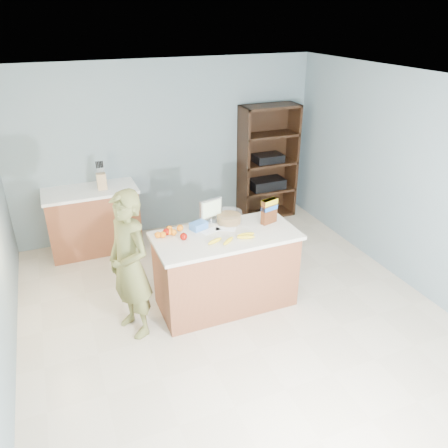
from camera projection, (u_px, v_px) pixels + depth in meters
name	position (u px, v px, depth m)	size (l,w,h in m)	color
floor	(236.00, 317.00, 4.85)	(4.50, 5.00, 0.02)	beige
walls	(238.00, 177.00, 4.12)	(4.52, 5.02, 2.51)	gray
counter_peninsula	(226.00, 272.00, 4.91)	(1.56, 0.76, 0.90)	brown
back_cabinet	(94.00, 220.00, 6.06)	(1.24, 0.62, 0.90)	brown
shelving_unit	(266.00, 164.00, 6.94)	(0.90, 0.40, 1.80)	black
person	(130.00, 266.00, 4.33)	(0.58, 0.38, 1.58)	brown
knife_block	(102.00, 181.00, 5.83)	(0.12, 0.10, 0.31)	tan
envelopes	(218.00, 230.00, 4.79)	(0.41, 0.21, 0.00)	white
bananas	(234.00, 238.00, 4.57)	(0.55, 0.18, 0.04)	yellow
apples	(175.00, 234.00, 4.62)	(0.22, 0.25, 0.08)	#8E0B04
oranges	(170.00, 231.00, 4.69)	(0.34, 0.18, 0.07)	orange
blue_carton	(199.00, 226.00, 4.79)	(0.18, 0.12, 0.08)	blue
salad_bowl	(229.00, 218.00, 4.94)	(0.30, 0.30, 0.13)	#267219
tv	(211.00, 209.00, 4.90)	(0.28, 0.12, 0.28)	silver
cereal_box	(269.00, 209.00, 4.88)	(0.20, 0.12, 0.29)	#592B14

